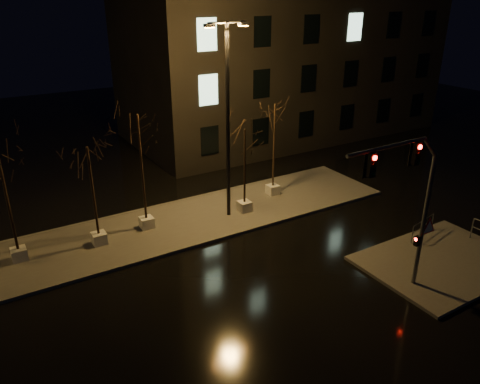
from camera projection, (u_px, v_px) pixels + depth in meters
ground at (259, 274)px, 20.11m from camera, size 90.00×90.00×0.00m
median at (197, 219)px, 24.79m from camera, size 22.00×5.00×0.15m
sidewalk_corner at (442, 262)px, 20.89m from camera, size 7.00×5.00×0.15m
building at (283, 40)px, 37.93m from camera, size 25.00×12.00×15.00m
tree_0 at (2, 176)px, 19.34m from camera, size 1.80×1.80×5.28m
tree_1 at (90, 170)px, 20.78m from camera, size 1.80×1.80×4.94m
tree_2 at (140, 141)px, 21.96m from camera, size 1.80×1.80×6.01m
tree_3 at (245, 148)px, 24.14m from camera, size 1.80×1.80×4.71m
tree_4 at (275, 125)px, 26.03m from camera, size 1.80×1.80×5.52m
traffic_signal_mast at (411, 195)px, 17.11m from camera, size 5.21×0.22×6.36m
streetlight_main at (228, 111)px, 22.88m from camera, size 2.45×0.61×9.79m
guard_rail_a at (423, 225)px, 22.72m from camera, size 2.02×0.47×0.89m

